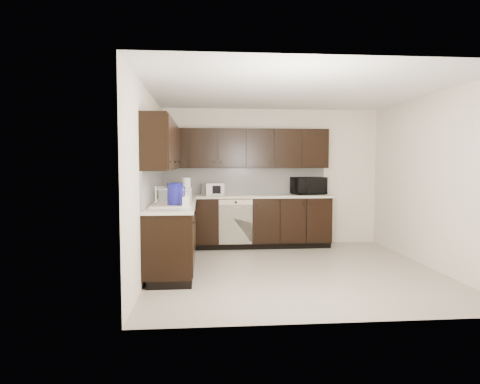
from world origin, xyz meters
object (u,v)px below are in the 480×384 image
(blue_pitcher, at_px, (175,195))
(sink, at_px, (172,209))
(microwave, at_px, (308,186))
(toaster_oven, at_px, (213,189))
(storage_bin, at_px, (175,195))

(blue_pitcher, bearing_deg, sink, 132.90)
(microwave, height_order, toaster_oven, microwave)
(sink, bearing_deg, storage_bin, 89.45)
(microwave, distance_m, toaster_oven, 1.74)
(toaster_oven, relative_size, storage_bin, 0.71)
(toaster_oven, distance_m, storage_bin, 1.27)
(microwave, xyz_separation_m, storage_bin, (-2.33, -1.19, -0.06))
(storage_bin, height_order, blue_pitcher, blue_pitcher)
(toaster_oven, xyz_separation_m, storage_bin, (-0.59, -1.12, -0.01))
(microwave, relative_size, storage_bin, 1.18)
(sink, relative_size, blue_pitcher, 2.66)
(microwave, relative_size, blue_pitcher, 1.84)
(toaster_oven, bearing_deg, storage_bin, -137.38)
(toaster_oven, xyz_separation_m, blue_pitcher, (-0.54, -1.86, 0.05))
(storage_bin, distance_m, blue_pitcher, 0.75)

